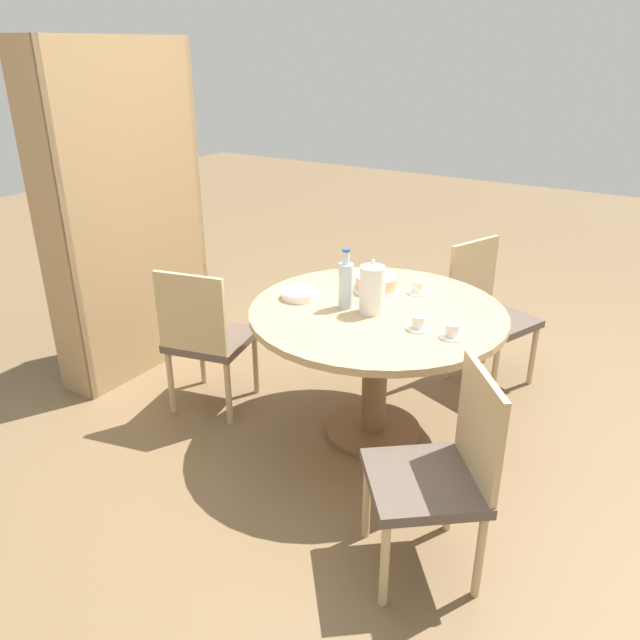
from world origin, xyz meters
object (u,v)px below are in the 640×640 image
(coffee_pot, at_px, (372,288))
(chair_c, at_px, (487,310))
(cup_b, at_px, (418,324))
(chair_b, at_px, (441,470))
(cake_main, at_px, (377,283))
(chair_a, at_px, (206,336))
(cup_c, at_px, (418,288))
(bookshelf, at_px, (129,220))
(water_bottle, at_px, (346,284))
(cup_a, at_px, (452,332))

(coffee_pot, bearing_deg, chair_c, -17.20)
(coffee_pot, bearing_deg, cup_b, -102.31)
(chair_b, relative_size, cake_main, 3.39)
(chair_a, xyz_separation_m, cup_c, (0.59, -0.99, 0.29))
(coffee_pot, bearing_deg, bookshelf, 90.51)
(chair_b, bearing_deg, coffee_pot, -173.79)
(cup_b, relative_size, cup_c, 1.00)
(cake_main, bearing_deg, chair_b, -140.57)
(coffee_pot, relative_size, water_bottle, 0.90)
(chair_c, relative_size, cake_main, 3.39)
(chair_b, relative_size, cup_b, 7.20)
(bookshelf, relative_size, cup_b, 16.58)
(chair_b, distance_m, cup_c, 1.20)
(chair_b, xyz_separation_m, cup_b, (0.60, 0.38, 0.29))
(cake_main, relative_size, cup_a, 2.12)
(bookshelf, distance_m, cup_b, 1.95)
(cup_b, bearing_deg, cake_main, 49.16)
(chair_a, xyz_separation_m, chair_c, (1.19, -1.20, 0.00))
(chair_b, distance_m, chair_c, 1.65)
(chair_b, bearing_deg, cup_b, 173.57)
(coffee_pot, distance_m, cup_c, 0.38)
(bookshelf, xyz_separation_m, cup_c, (0.38, -1.75, -0.21))
(cake_main, distance_m, cup_c, 0.22)
(cake_main, relative_size, cup_c, 2.12)
(chair_c, distance_m, coffee_pot, 1.08)
(cake_main, bearing_deg, cup_a, -121.55)
(cake_main, distance_m, cup_b, 0.52)
(bookshelf, height_order, cup_c, bookshelf)
(chair_b, xyz_separation_m, cup_a, (0.59, 0.21, 0.29))
(chair_b, relative_size, cup_c, 7.20)
(chair_b, bearing_deg, cup_c, 170.49)
(chair_c, height_order, cup_c, chair_c)
(cup_a, bearing_deg, chair_c, 8.23)
(chair_a, distance_m, cup_a, 1.39)
(bookshelf, bearing_deg, cake_main, 100.86)
(cup_b, bearing_deg, cup_a, -91.01)
(chair_a, xyz_separation_m, coffee_pot, (0.23, -0.90, 0.39))
(chair_c, relative_size, coffee_pot, 3.14)
(chair_b, distance_m, cake_main, 1.25)
(water_bottle, relative_size, cake_main, 1.20)
(chair_c, bearing_deg, cup_c, -178.16)
(chair_b, relative_size, water_bottle, 2.83)
(cup_a, xyz_separation_m, cup_c, (0.42, 0.36, 0.00))
(chair_b, relative_size, coffee_pot, 3.14)
(cup_c, bearing_deg, chair_b, -150.87)
(chair_a, distance_m, chair_b, 1.61)
(cake_main, height_order, cup_c, cake_main)
(chair_c, relative_size, cup_b, 7.20)
(chair_b, height_order, coffee_pot, coffee_pot)
(chair_b, height_order, cup_b, chair_b)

